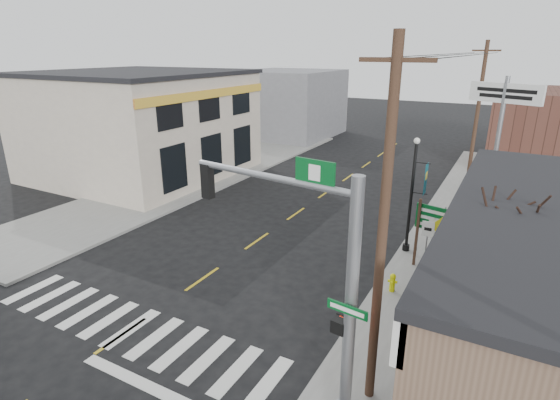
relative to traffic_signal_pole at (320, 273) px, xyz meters
The scene contains 19 objects.
ground 7.49m from the traffic_signal_pole, behind, with size 140.00×140.00×0.00m, color black.
sidewalk_right 13.55m from the traffic_signal_pole, 78.84° to the left, with size 6.00×38.00×0.13m, color slate.
sidewalk_left 20.42m from the traffic_signal_pole, 140.42° to the left, with size 6.00×38.00×0.13m, color slate.
center_line 10.81m from the traffic_signal_pole, 129.72° to the left, with size 0.12×56.00×0.01m, color gold.
crosswalk 7.49m from the traffic_signal_pole, behind, with size 11.00×2.20×0.01m, color silver.
left_building 23.87m from the traffic_signal_pole, 144.69° to the left, with size 12.00×12.00×6.80m, color #BFB29F.
bldg_distant_right 30.32m from the traffic_signal_pole, 79.49° to the left, with size 8.00×10.00×5.60m, color #553127.
bldg_distant_left 36.28m from the traffic_signal_pole, 118.80° to the left, with size 9.00×10.00×6.40m, color slate.
traffic_signal_pole is the anchor object (origin of this frame).
guide_sign 8.86m from the traffic_signal_pole, 82.85° to the left, with size 1.60×0.13×2.80m.
fire_hydrant 6.99m from the traffic_signal_pole, 88.13° to the left, with size 0.22×0.22×0.69m.
ped_crossing_sign 8.32m from the traffic_signal_pole, 79.46° to the left, with size 1.00×0.07×2.56m.
lamp_post 9.86m from the traffic_signal_pole, 90.63° to the left, with size 0.64×0.50×4.91m.
dance_center_sign 15.19m from the traffic_signal_pole, 80.37° to the left, with size 3.34×0.21×7.10m.
bare_tree 6.39m from the traffic_signal_pole, 56.53° to the left, with size 2.66×2.66×5.32m.
shrub_front 6.55m from the traffic_signal_pole, 57.44° to the left, with size 1.22×1.22×0.91m, color #203D16.
shrub_back 8.18m from the traffic_signal_pole, 68.37° to the left, with size 1.14×1.14×0.86m, color #153214.
utility_pole_near 1.62m from the traffic_signal_pole, 43.74° to the left, with size 1.49×0.22×8.60m.
utility_pole_far 20.46m from the traffic_signal_pole, 87.07° to the left, with size 1.52×0.23×8.73m.
Camera 1 is at (9.75, -7.61, 8.36)m, focal length 28.00 mm.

